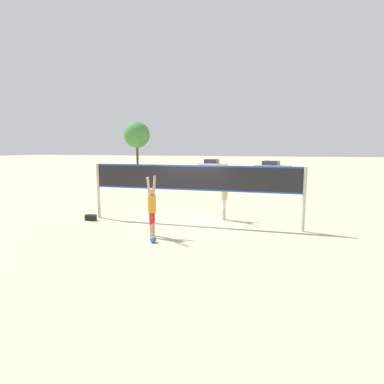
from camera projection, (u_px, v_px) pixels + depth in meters
The scene contains 9 objects.
ground_plane at pixel (192, 224), 11.96m from camera, with size 200.00×200.00×0.00m, color #C6B28C.
volleyball_net at pixel (192, 183), 11.72m from camera, with size 8.47×0.13×2.35m.
player_spiker at pixel (152, 205), 10.10m from camera, with size 0.28×0.70×2.08m.
player_blocker at pixel (224, 194), 12.50m from camera, with size 0.28×0.70×2.10m.
volleyball at pixel (153, 239), 9.58m from camera, with size 0.22×0.22×0.22m.
gear_bag at pixel (91, 218), 12.54m from camera, with size 0.43×0.24×0.24m.
parked_car_near at pixel (213, 165), 41.65m from camera, with size 4.12×2.08×1.48m.
parked_car_mid at pixel (272, 167), 38.83m from camera, with size 4.71×2.75×1.37m.
tree_left_cluster at pixel (137, 135), 51.48m from camera, with size 4.47×4.47×7.49m.
Camera 1 is at (3.03, -11.25, 3.01)m, focal length 28.00 mm.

